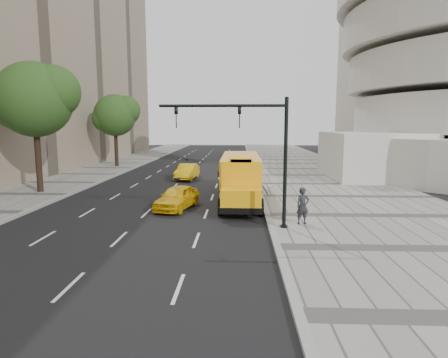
{
  "coord_description": "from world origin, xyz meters",
  "views": [
    {
      "loc": [
        4.38,
        -26.1,
        5.1
      ],
      "look_at": [
        3.5,
        -4.0,
        1.9
      ],
      "focal_mm": 30.0,
      "sensor_mm": 36.0,
      "label": 1
    }
  ],
  "objects_px": {
    "tree_b": "(35,99)",
    "tree_c": "(116,115)",
    "school_bus": "(240,174)",
    "pedestrian": "(303,206)",
    "taxi_far": "(187,172)",
    "taxi_near": "(177,197)",
    "traffic_signal": "(256,146)"
  },
  "relations": [
    {
      "from": "school_bus",
      "to": "pedestrian",
      "type": "bearing_deg",
      "value": -66.48
    },
    {
      "from": "taxi_near",
      "to": "traffic_signal",
      "type": "height_order",
      "value": "traffic_signal"
    },
    {
      "from": "taxi_near",
      "to": "taxi_far",
      "type": "relative_size",
      "value": 0.96
    },
    {
      "from": "school_bus",
      "to": "pedestrian",
      "type": "xyz_separation_m",
      "value": [
        3.1,
        -7.12,
        -0.69
      ]
    },
    {
      "from": "taxi_near",
      "to": "taxi_far",
      "type": "xyz_separation_m",
      "value": [
        -1.13,
        12.63,
        0.01
      ]
    },
    {
      "from": "tree_c",
      "to": "pedestrian",
      "type": "xyz_separation_m",
      "value": [
        18.01,
        -26.33,
        -5.21
      ]
    },
    {
      "from": "tree_b",
      "to": "tree_c",
      "type": "bearing_deg",
      "value": 90.03
    },
    {
      "from": "school_bus",
      "to": "taxi_near",
      "type": "xyz_separation_m",
      "value": [
        -3.89,
        -3.3,
        -1.05
      ]
    },
    {
      "from": "tree_b",
      "to": "pedestrian",
      "type": "height_order",
      "value": "tree_b"
    },
    {
      "from": "tree_c",
      "to": "pedestrian",
      "type": "bearing_deg",
      "value": -55.63
    },
    {
      "from": "taxi_near",
      "to": "pedestrian",
      "type": "xyz_separation_m",
      "value": [
        6.99,
        -3.82,
        0.36
      ]
    },
    {
      "from": "taxi_near",
      "to": "traffic_signal",
      "type": "bearing_deg",
      "value": -30.54
    },
    {
      "from": "tree_b",
      "to": "taxi_far",
      "type": "relative_size",
      "value": 2.21
    },
    {
      "from": "taxi_far",
      "to": "pedestrian",
      "type": "relative_size",
      "value": 2.35
    },
    {
      "from": "tree_b",
      "to": "tree_c",
      "type": "xyz_separation_m",
      "value": [
        -0.01,
        17.75,
        -0.68
      ]
    },
    {
      "from": "tree_c",
      "to": "school_bus",
      "type": "relative_size",
      "value": 0.76
    },
    {
      "from": "pedestrian",
      "to": "traffic_signal",
      "type": "distance_m",
      "value": 3.91
    },
    {
      "from": "tree_b",
      "to": "tree_c",
      "type": "distance_m",
      "value": 17.76
    },
    {
      "from": "taxi_far",
      "to": "pedestrian",
      "type": "distance_m",
      "value": 18.35
    },
    {
      "from": "school_bus",
      "to": "traffic_signal",
      "type": "bearing_deg",
      "value": -84.92
    },
    {
      "from": "traffic_signal",
      "to": "tree_b",
      "type": "bearing_deg",
      "value": 149.37
    },
    {
      "from": "taxi_near",
      "to": "tree_b",
      "type": "bearing_deg",
      "value": 170.44
    },
    {
      "from": "pedestrian",
      "to": "traffic_signal",
      "type": "relative_size",
      "value": 0.29
    },
    {
      "from": "tree_c",
      "to": "taxi_far",
      "type": "relative_size",
      "value": 2.0
    },
    {
      "from": "tree_c",
      "to": "pedestrian",
      "type": "relative_size",
      "value": 4.71
    },
    {
      "from": "tree_c",
      "to": "traffic_signal",
      "type": "relative_size",
      "value": 1.36
    },
    {
      "from": "taxi_near",
      "to": "tree_c",
      "type": "bearing_deg",
      "value": 129.88
    },
    {
      "from": "tree_b",
      "to": "tree_c",
      "type": "height_order",
      "value": "tree_b"
    },
    {
      "from": "traffic_signal",
      "to": "tree_c",
      "type": "bearing_deg",
      "value": 120.03
    },
    {
      "from": "tree_b",
      "to": "taxi_near",
      "type": "xyz_separation_m",
      "value": [
        11.01,
        -4.76,
        -6.25
      ]
    },
    {
      "from": "school_bus",
      "to": "taxi_far",
      "type": "height_order",
      "value": "school_bus"
    },
    {
      "from": "tree_b",
      "to": "taxi_far",
      "type": "distance_m",
      "value": 14.1
    }
  ]
}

